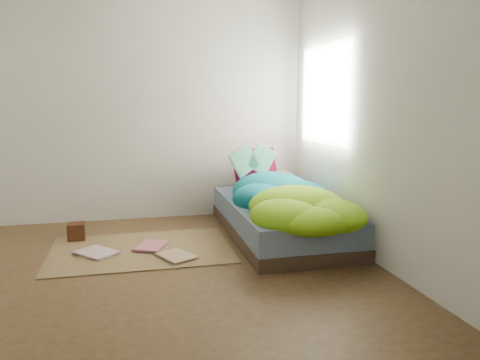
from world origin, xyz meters
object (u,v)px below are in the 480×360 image
floor_book_b (139,245)px  floor_book_a (85,257)px  wooden_box (77,231)px  open_book (253,150)px  pillow_magenta (256,170)px  bed (280,219)px

floor_book_b → floor_book_a: bearing=-129.8°
floor_book_a → floor_book_b: floor_book_b is taller
wooden_box → floor_book_a: wooden_box is taller
floor_book_a → open_book: bearing=-18.4°
pillow_magenta → open_book: (-0.08, -0.22, 0.24)m
bed → pillow_magenta: size_ratio=4.31×
pillow_magenta → open_book: size_ratio=1.03×
open_book → floor_book_a: open_book is taller
pillow_magenta → wooden_box: pillow_magenta is taller
bed → floor_book_b: size_ratio=6.24×
bed → floor_book_b: 1.40m
floor_book_a → bed: bearing=-32.7°
wooden_box → floor_book_a: (0.12, -0.59, -0.07)m
bed → floor_book_b: (-1.39, -0.10, -0.14)m
floor_book_b → pillow_magenta: bearing=55.5°
open_book → wooden_box: open_book is taller
floor_book_a → floor_book_b: (0.46, 0.21, 0.00)m
open_book → floor_book_a: bearing=-170.3°
wooden_box → floor_book_a: bearing=-78.2°
wooden_box → floor_book_b: wooden_box is taller
wooden_box → floor_book_b: 0.70m
floor_book_b → open_book: bearing=49.2°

